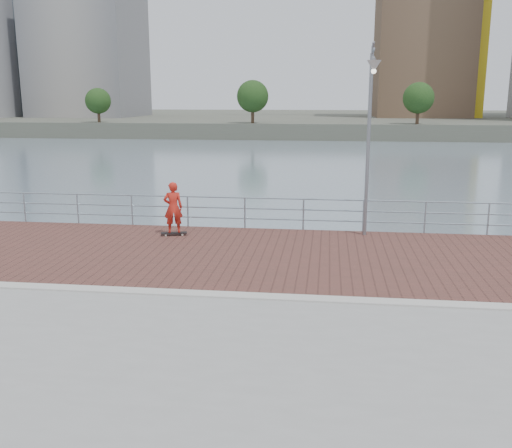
# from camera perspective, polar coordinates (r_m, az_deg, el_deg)

# --- Properties ---
(water) EXTENTS (400.00, 400.00, 0.00)m
(water) POSITION_cam_1_polar(r_m,az_deg,el_deg) (14.14, -1.05, -14.98)
(water) COLOR slate
(water) RESTS_ON ground
(brick_lane) EXTENTS (40.00, 6.80, 0.02)m
(brick_lane) POSITION_cam_1_polar(r_m,az_deg,el_deg) (16.73, 0.69, -3.12)
(brick_lane) COLOR brown
(brick_lane) RESTS_ON seawall
(curb) EXTENTS (40.00, 0.40, 0.06)m
(curb) POSITION_cam_1_polar(r_m,az_deg,el_deg) (13.32, -1.09, -7.21)
(curb) COLOR #B7B5AD
(curb) RESTS_ON seawall
(far_shore) EXTENTS (320.00, 95.00, 2.50)m
(far_shore) POSITION_cam_1_polar(r_m,az_deg,el_deg) (135.02, 6.53, 10.29)
(far_shore) COLOR #4C5142
(far_shore) RESTS_ON ground
(guardrail) EXTENTS (39.06, 0.06, 1.13)m
(guardrail) POSITION_cam_1_polar(r_m,az_deg,el_deg) (19.86, 1.81, 1.41)
(guardrail) COLOR #8C9EA8
(guardrail) RESTS_ON brick_lane
(street_lamp) EXTENTS (0.43, 1.25, 5.92)m
(street_lamp) POSITION_cam_1_polar(r_m,az_deg,el_deg) (18.51, 11.41, 11.30)
(street_lamp) COLOR slate
(street_lamp) RESTS_ON brick_lane
(skateboard) EXTENTS (0.89, 0.45, 0.10)m
(skateboard) POSITION_cam_1_polar(r_m,az_deg,el_deg) (19.23, -8.20, -0.90)
(skateboard) COLOR black
(skateboard) RESTS_ON brick_lane
(skateboarder) EXTENTS (0.71, 0.57, 1.72)m
(skateboarder) POSITION_cam_1_polar(r_m,az_deg,el_deg) (19.05, -8.28, 1.64)
(skateboarder) COLOR red
(skateboarder) RESTS_ON skateboard
(shoreline_trees) EXTENTS (144.76, 5.02, 6.69)m
(shoreline_trees) POSITION_cam_1_polar(r_m,az_deg,el_deg) (89.80, 12.91, 12.18)
(shoreline_trees) COLOR #473323
(shoreline_trees) RESTS_ON far_shore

